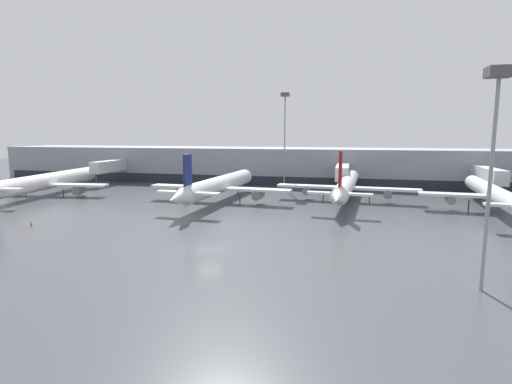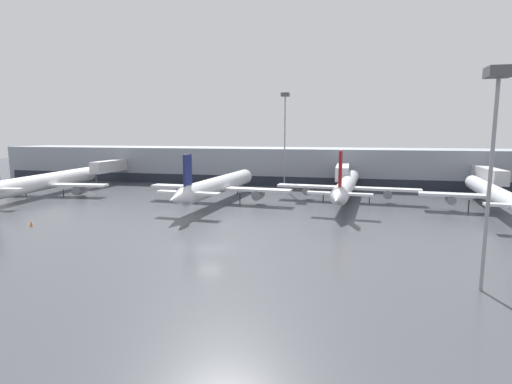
{
  "view_description": "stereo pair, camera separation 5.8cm",
  "coord_description": "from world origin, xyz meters",
  "views": [
    {
      "loc": [
        14.81,
        -40.57,
        12.71
      ],
      "look_at": [
        -0.34,
        23.78,
        3.0
      ],
      "focal_mm": 28.0,
      "sensor_mm": 36.0,
      "label": 1
    },
    {
      "loc": [
        14.87,
        -40.55,
        12.71
      ],
      "look_at": [
        -0.34,
        23.78,
        3.0
      ],
      "focal_mm": 28.0,
      "sensor_mm": 36.0,
      "label": 2
    }
  ],
  "objects": [
    {
      "name": "ground_plane",
      "position": [
        0.0,
        0.0,
        0.0
      ],
      "size": [
        320.0,
        320.0,
        0.0
      ],
      "primitive_type": "plane",
      "color": "#424449"
    },
    {
      "name": "parked_jet_1",
      "position": [
        -45.98,
        28.9,
        2.87
      ],
      "size": [
        26.08,
        40.19,
        9.24
      ],
      "rotation": [
        0.0,
        0.0,
        1.68
      ],
      "color": "white",
      "rests_on": "ground_plane"
    },
    {
      "name": "apron_light_mast_2",
      "position": [
        25.61,
        -6.07,
        14.05
      ],
      "size": [
        1.8,
        1.8,
        17.73
      ],
      "color": "gray",
      "rests_on": "ground_plane"
    },
    {
      "name": "traffic_cone_1",
      "position": [
        -27.91,
        4.84,
        0.4
      ],
      "size": [
        0.38,
        0.38,
        0.8
      ],
      "color": "orange",
      "rests_on": "ground_plane"
    },
    {
      "name": "apron_light_mast_3",
      "position": [
        0.26,
        49.67,
        16.75
      ],
      "size": [
        1.8,
        1.8,
        21.71
      ],
      "color": "gray",
      "rests_on": "ground_plane"
    },
    {
      "name": "parked_jet_0",
      "position": [
        -8.7,
        29.28,
        3.21
      ],
      "size": [
        27.33,
        37.36,
        9.54
      ],
      "rotation": [
        0.0,
        0.0,
        1.51
      ],
      "color": "silver",
      "rests_on": "ground_plane"
    },
    {
      "name": "parked_jet_2",
      "position": [
        37.48,
        29.86,
        3.17
      ],
      "size": [
        22.44,
        37.41,
        10.47
      ],
      "rotation": [
        0.0,
        0.0,
        1.5
      ],
      "color": "silver",
      "rests_on": "ground_plane"
    },
    {
      "name": "terminal_building",
      "position": [
        0.09,
        61.79,
        4.5
      ],
      "size": [
        160.0,
        30.89,
        9.0
      ],
      "color": "gray",
      "rests_on": "ground_plane"
    },
    {
      "name": "parked_jet_3",
      "position": [
        14.39,
        35.76,
        3.12
      ],
      "size": [
        26.55,
        39.08,
        10.09
      ],
      "rotation": [
        0.0,
        0.0,
        1.5
      ],
      "color": "silver",
      "rests_on": "ground_plane"
    }
  ]
}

